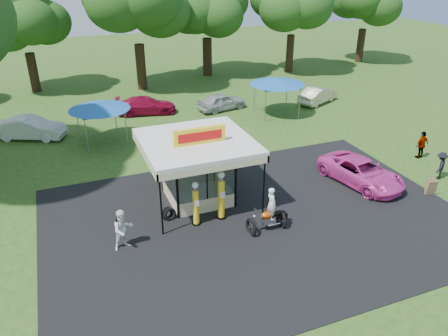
{
  "coord_description": "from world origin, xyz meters",
  "views": [
    {
      "loc": [
        -8.06,
        -14.15,
        11.66
      ],
      "look_at": [
        -0.92,
        4.0,
        2.07
      ],
      "focal_mm": 35.0,
      "sensor_mm": 36.0,
      "label": 1
    }
  ],
  "objects_px": {
    "bg_car_b": "(146,105)",
    "bg_car_e": "(318,95)",
    "spectator_east_b": "(422,145)",
    "gas_pump_left": "(196,205)",
    "spectator_east_a": "(441,165)",
    "tent_west": "(99,106)",
    "kiosk_car": "(186,173)",
    "bg_car_c": "(222,102)",
    "gas_station_kiosk": "(197,169)",
    "motorcycle": "(270,213)",
    "spectator_west": "(123,229)",
    "pink_sedan": "(361,172)",
    "gas_pump_right": "(221,196)",
    "a_frame_sign": "(431,187)",
    "bg_car_a": "(30,128)",
    "tent_east": "(277,81)"
  },
  "relations": [
    {
      "from": "bg_car_b",
      "to": "bg_car_e",
      "type": "distance_m",
      "value": 14.68
    },
    {
      "from": "spectator_east_b",
      "to": "gas_pump_left",
      "type": "bearing_deg",
      "value": 0.48
    },
    {
      "from": "spectator_east_a",
      "to": "spectator_east_b",
      "type": "distance_m",
      "value": 2.81
    },
    {
      "from": "tent_west",
      "to": "bg_car_b",
      "type": "bearing_deg",
      "value": 49.82
    },
    {
      "from": "kiosk_car",
      "to": "bg_car_c",
      "type": "xyz_separation_m",
      "value": [
        6.48,
        11.06,
        0.22
      ]
    },
    {
      "from": "gas_station_kiosk",
      "to": "spectator_east_a",
      "type": "xyz_separation_m",
      "value": [
        13.67,
        -2.82,
        -0.98
      ]
    },
    {
      "from": "motorcycle",
      "to": "bg_car_c",
      "type": "xyz_separation_m",
      "value": [
        4.29,
        17.2,
        -0.19
      ]
    },
    {
      "from": "bg_car_e",
      "to": "gas_pump_left",
      "type": "bearing_deg",
      "value": 105.83
    },
    {
      "from": "bg_car_c",
      "to": "spectator_east_a",
      "type": "bearing_deg",
      "value": -167.96
    },
    {
      "from": "spectator_west",
      "to": "spectator_east_b",
      "type": "relative_size",
      "value": 1.07
    },
    {
      "from": "motorcycle",
      "to": "pink_sedan",
      "type": "bearing_deg",
      "value": 15.89
    },
    {
      "from": "motorcycle",
      "to": "spectator_east_b",
      "type": "distance_m",
      "value": 13.09
    },
    {
      "from": "bg_car_b",
      "to": "gas_pump_right",
      "type": "bearing_deg",
      "value": -168.54
    },
    {
      "from": "a_frame_sign",
      "to": "kiosk_car",
      "type": "bearing_deg",
      "value": 164.67
    },
    {
      "from": "a_frame_sign",
      "to": "pink_sedan",
      "type": "height_order",
      "value": "pink_sedan"
    },
    {
      "from": "a_frame_sign",
      "to": "kiosk_car",
      "type": "distance_m",
      "value": 13.34
    },
    {
      "from": "gas_pump_right",
      "to": "bg_car_e",
      "type": "height_order",
      "value": "gas_pump_right"
    },
    {
      "from": "tent_west",
      "to": "a_frame_sign",
      "type": "bearing_deg",
      "value": -42.29
    },
    {
      "from": "bg_car_c",
      "to": "bg_car_b",
      "type": "bearing_deg",
      "value": 65.62
    },
    {
      "from": "gas_station_kiosk",
      "to": "spectator_west",
      "type": "bearing_deg",
      "value": -146.43
    },
    {
      "from": "motorcycle",
      "to": "spectator_east_a",
      "type": "xyz_separation_m",
      "value": [
        11.47,
        1.12,
        -0.08
      ]
    },
    {
      "from": "bg_car_a",
      "to": "gas_pump_left",
      "type": "bearing_deg",
      "value": -128.85
    },
    {
      "from": "a_frame_sign",
      "to": "bg_car_e",
      "type": "bearing_deg",
      "value": 92.0
    },
    {
      "from": "gas_pump_right",
      "to": "pink_sedan",
      "type": "xyz_separation_m",
      "value": [
        8.6,
        0.54,
        -0.52
      ]
    },
    {
      "from": "gas_station_kiosk",
      "to": "bg_car_b",
      "type": "distance_m",
      "value": 14.64
    },
    {
      "from": "spectator_west",
      "to": "spectator_east_a",
      "type": "height_order",
      "value": "spectator_west"
    },
    {
      "from": "gas_pump_right",
      "to": "spectator_west",
      "type": "height_order",
      "value": "gas_pump_right"
    },
    {
      "from": "pink_sedan",
      "to": "spectator_east_a",
      "type": "relative_size",
      "value": 3.15
    },
    {
      "from": "spectator_west",
      "to": "tent_east",
      "type": "distance_m",
      "value": 19.83
    },
    {
      "from": "pink_sedan",
      "to": "gas_station_kiosk",
      "type": "bearing_deg",
      "value": 157.66
    },
    {
      "from": "spectator_west",
      "to": "bg_car_e",
      "type": "distance_m",
      "value": 24.31
    },
    {
      "from": "gas_station_kiosk",
      "to": "a_frame_sign",
      "type": "relative_size",
      "value": 5.9
    },
    {
      "from": "gas_pump_left",
      "to": "bg_car_a",
      "type": "distance_m",
      "value": 16.32
    },
    {
      "from": "gas_station_kiosk",
      "to": "pink_sedan",
      "type": "distance_m",
      "value": 9.27
    },
    {
      "from": "bg_car_a",
      "to": "tent_west",
      "type": "distance_m",
      "value": 5.52
    },
    {
      "from": "kiosk_car",
      "to": "bg_car_b",
      "type": "bearing_deg",
      "value": -2.08
    },
    {
      "from": "gas_pump_right",
      "to": "spectator_east_a",
      "type": "distance_m",
      "value": 13.23
    },
    {
      "from": "bg_car_b",
      "to": "a_frame_sign",
      "type": "bearing_deg",
      "value": -137.53
    },
    {
      "from": "motorcycle",
      "to": "pink_sedan",
      "type": "xyz_separation_m",
      "value": [
        6.86,
        2.26,
        -0.18
      ]
    },
    {
      "from": "gas_pump_right",
      "to": "a_frame_sign",
      "type": "distance_m",
      "value": 11.46
    },
    {
      "from": "gas_pump_left",
      "to": "tent_east",
      "type": "relative_size",
      "value": 0.53
    },
    {
      "from": "pink_sedan",
      "to": "bg_car_e",
      "type": "xyz_separation_m",
      "value": [
        5.84,
        13.63,
        -0.01
      ]
    },
    {
      "from": "spectator_east_b",
      "to": "gas_station_kiosk",
      "type": "bearing_deg",
      "value": -7.98
    },
    {
      "from": "kiosk_car",
      "to": "bg_car_a",
      "type": "bearing_deg",
      "value": 39.15
    },
    {
      "from": "spectator_west",
      "to": "spectator_east_a",
      "type": "bearing_deg",
      "value": -15.05
    },
    {
      "from": "a_frame_sign",
      "to": "gas_station_kiosk",
      "type": "bearing_deg",
      "value": 173.64
    },
    {
      "from": "kiosk_car",
      "to": "spectator_west",
      "type": "height_order",
      "value": "spectator_west"
    },
    {
      "from": "spectator_east_a",
      "to": "bg_car_b",
      "type": "height_order",
      "value": "spectator_east_a"
    },
    {
      "from": "gas_pump_left",
      "to": "spectator_east_b",
      "type": "xyz_separation_m",
      "value": [
        15.6,
        2.07,
        -0.21
      ]
    },
    {
      "from": "bg_car_e",
      "to": "a_frame_sign",
      "type": "bearing_deg",
      "value": 142.55
    }
  ]
}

